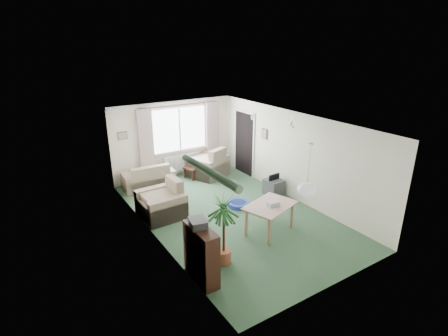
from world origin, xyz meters
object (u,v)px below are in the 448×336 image
dining_table (270,219)px  tv_cube (274,187)px  armchair_left (161,199)px  coffee_table (197,171)px  bookshelf (201,254)px  armchair_corner (208,161)px  pet_bed (238,204)px  sofa (148,175)px  houseplant (224,229)px

dining_table → tv_cube: size_ratio=2.16×
armchair_left → tv_cube: (3.20, -0.49, -0.24)m
coffee_table → armchair_left: bearing=-136.7°
bookshelf → armchair_corner: bearing=59.1°
tv_cube → pet_bed: size_ratio=0.85×
armchair_corner → armchair_left: (-2.35, -1.78, -0.02)m
sofa → dining_table: size_ratio=1.40×
armchair_left → bookshelf: size_ratio=0.98×
armchair_left → tv_cube: armchair_left is taller
armchair_left → coffee_table: size_ratio=1.26×
bookshelf → dining_table: bearing=17.2°
armchair_corner → tv_cube: bearing=89.2°
coffee_table → houseplant: 4.75m
houseplant → dining_table: size_ratio=1.41×
sofa → armchair_left: size_ratio=1.43×
armchair_left → coffee_table: 2.80m
armchair_corner → sofa: bearing=-24.9°
armchair_left → coffee_table: armchair_left is taller
armchair_left → bookshelf: bookshelf is taller
bookshelf → pet_bed: 3.13m
armchair_left → tv_cube: size_ratio=2.12×
dining_table → tv_cube: dining_table is taller
tv_cube → sofa: bearing=136.6°
coffee_table → houseplant: size_ratio=0.55×
armchair_left → sofa: bearing=166.4°
armchair_corner → tv_cube: 2.44m
bookshelf → houseplant: (0.61, 0.21, 0.21)m
coffee_table → pet_bed: size_ratio=1.43×
sofa → houseplant: (-0.13, -4.37, 0.37)m
houseplant → bookshelf: bearing=-161.4°
armchair_left → coffee_table: (2.03, 1.91, -0.28)m
coffee_table → pet_bed: (-0.09, -2.48, -0.13)m
bookshelf → pet_bed: (2.28, 2.10, -0.47)m
armchair_corner → pet_bed: (-0.42, -2.35, -0.42)m
houseplant → pet_bed: (1.66, 1.89, -0.69)m
sofa → dining_table: 4.17m
tv_cube → houseplant: bearing=-148.8°
bookshelf → dining_table: (2.12, 0.65, -0.20)m
dining_table → tv_cube: 2.09m
armchair_left → armchair_corner: bearing=125.4°
sofa → tv_cube: sofa is taller
bookshelf → tv_cube: (3.54, 2.18, -0.31)m
armchair_corner → tv_cube: (0.85, -2.27, -0.26)m
sofa → armchair_left: (-0.40, -1.91, 0.09)m
armchair_corner → coffee_table: size_ratio=1.31×
coffee_table → dining_table: dining_table is taller
armchair_corner → tv_cube: size_ratio=2.20×
sofa → armchair_corner: size_ratio=1.38×
armchair_corner → bookshelf: 5.21m
dining_table → sofa: bearing=109.4°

